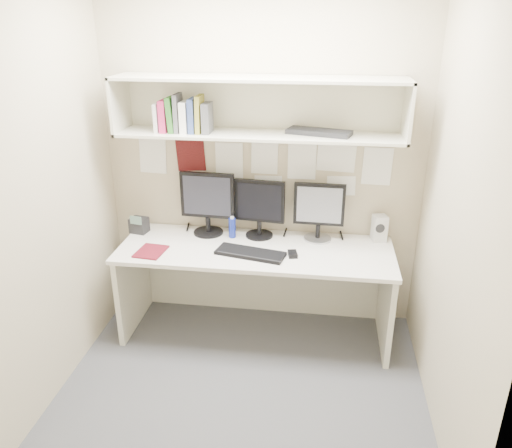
# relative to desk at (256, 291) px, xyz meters

# --- Properties ---
(floor) EXTENTS (2.40, 2.00, 0.01)m
(floor) POSITION_rel_desk_xyz_m (0.00, -0.65, -0.37)
(floor) COLOR #46474B
(floor) RESTS_ON ground
(wall_back) EXTENTS (2.40, 0.02, 2.60)m
(wall_back) POSITION_rel_desk_xyz_m (0.00, 0.35, 0.93)
(wall_back) COLOR tan
(wall_back) RESTS_ON ground
(wall_front) EXTENTS (2.40, 0.02, 2.60)m
(wall_front) POSITION_rel_desk_xyz_m (0.00, -1.65, 0.93)
(wall_front) COLOR tan
(wall_front) RESTS_ON ground
(wall_left) EXTENTS (0.02, 2.00, 2.60)m
(wall_left) POSITION_rel_desk_xyz_m (-1.20, -0.65, 0.93)
(wall_left) COLOR tan
(wall_left) RESTS_ON ground
(wall_right) EXTENTS (0.02, 2.00, 2.60)m
(wall_right) POSITION_rel_desk_xyz_m (1.20, -0.65, 0.93)
(wall_right) COLOR tan
(wall_right) RESTS_ON ground
(desk) EXTENTS (2.00, 0.70, 0.73)m
(desk) POSITION_rel_desk_xyz_m (0.00, 0.00, 0.00)
(desk) COLOR silver
(desk) RESTS_ON floor
(overhead_hutch) EXTENTS (2.00, 0.38, 0.40)m
(overhead_hutch) POSITION_rel_desk_xyz_m (0.00, 0.21, 1.35)
(overhead_hutch) COLOR beige
(overhead_hutch) RESTS_ON wall_back
(pinned_papers) EXTENTS (1.92, 0.01, 0.48)m
(pinned_papers) POSITION_rel_desk_xyz_m (0.00, 0.34, 0.88)
(pinned_papers) COLOR white
(pinned_papers) RESTS_ON wall_back
(monitor_left) EXTENTS (0.42, 0.23, 0.49)m
(monitor_left) POSITION_rel_desk_xyz_m (-0.40, 0.22, 0.63)
(monitor_left) COLOR black
(monitor_left) RESTS_ON desk
(monitor_center) EXTENTS (0.38, 0.21, 0.45)m
(monitor_center) POSITION_rel_desk_xyz_m (-0.00, 0.22, 0.61)
(monitor_center) COLOR black
(monitor_center) RESTS_ON desk
(monitor_right) EXTENTS (0.38, 0.21, 0.44)m
(monitor_right) POSITION_rel_desk_xyz_m (0.44, 0.22, 0.60)
(monitor_right) COLOR #A5A5AA
(monitor_right) RESTS_ON desk
(keyboard) EXTENTS (0.52, 0.28, 0.02)m
(keyboard) POSITION_rel_desk_xyz_m (-0.02, -0.12, 0.38)
(keyboard) COLOR black
(keyboard) RESTS_ON desk
(mouse) EXTENTS (0.08, 0.11, 0.03)m
(mouse) POSITION_rel_desk_xyz_m (0.28, -0.10, 0.38)
(mouse) COLOR black
(mouse) RESTS_ON desk
(speaker) EXTENTS (0.12, 0.12, 0.20)m
(speaker) POSITION_rel_desk_xyz_m (0.90, 0.26, 0.46)
(speaker) COLOR beige
(speaker) RESTS_ON desk
(blue_bottle) EXTENTS (0.05, 0.05, 0.17)m
(blue_bottle) POSITION_rel_desk_xyz_m (-0.20, 0.16, 0.44)
(blue_bottle) COLOR navy
(blue_bottle) RESTS_ON desk
(maroon_notebook) EXTENTS (0.21, 0.25, 0.01)m
(maroon_notebook) POSITION_rel_desk_xyz_m (-0.73, -0.18, 0.37)
(maroon_notebook) COLOR #5D101A
(maroon_notebook) RESTS_ON desk
(desk_phone) EXTENTS (0.15, 0.14, 0.15)m
(desk_phone) POSITION_rel_desk_xyz_m (-0.94, 0.16, 0.42)
(desk_phone) COLOR black
(desk_phone) RESTS_ON desk
(book_stack) EXTENTS (0.39, 0.16, 0.26)m
(book_stack) POSITION_rel_desk_xyz_m (-0.52, 0.12, 1.29)
(book_stack) COLOR beige
(book_stack) RESTS_ON overhead_hutch
(hutch_tray) EXTENTS (0.47, 0.28, 0.03)m
(hutch_tray) POSITION_rel_desk_xyz_m (0.42, 0.18, 1.19)
(hutch_tray) COLOR black
(hutch_tray) RESTS_ON overhead_hutch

